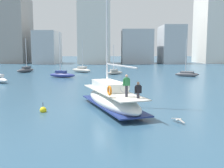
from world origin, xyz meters
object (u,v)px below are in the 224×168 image
main_sailboat (112,98)px  moored_cutter_left (81,70)px  moored_ketch_distant (115,72)px  moored_cutter_right (187,73)px  moored_sloop_far (26,70)px  mooring_buoy (43,110)px  seagull (178,120)px  moored_catamaran (62,74)px

main_sailboat → moored_cutter_left: main_sailboat is taller
moored_cutter_left → moored_ketch_distant: moored_cutter_left is taller
moored_cutter_left → moored_ketch_distant: 8.76m
moored_ketch_distant → moored_cutter_right: bearing=-15.5°
moored_cutter_left → moored_sloop_far: bearing=179.1°
main_sailboat → mooring_buoy: 5.45m
seagull → mooring_buoy: (-9.62, 3.10, -0.05)m
moored_ketch_distant → mooring_buoy: moored_ketch_distant is taller
main_sailboat → moored_ketch_distant: size_ratio=2.41×
main_sailboat → moored_catamaran: size_ratio=1.76×
moored_sloop_far → seagull: moored_sloop_far is taller
moored_cutter_left → seagull: (10.75, -40.56, -0.37)m
moored_sloop_far → mooring_buoy: moored_sloop_far is taller
moored_catamaran → moored_cutter_left: size_ratio=1.15×
moored_catamaran → seagull: bearing=-66.4°
moored_sloop_far → moored_cutter_right: (32.43, -8.99, -0.04)m
moored_sloop_far → moored_cutter_right: moored_sloop_far is taller
moored_catamaran → moored_ketch_distant: (9.28, 5.87, -0.11)m
seagull → mooring_buoy: mooring_buoy is taller
moored_cutter_left → moored_cutter_right: moored_cutter_left is taller
moored_cutter_left → moored_ketch_distant: (7.10, -5.13, -0.13)m
moored_catamaran → seagull: 32.27m
main_sailboat → moored_cutter_right: (13.94, 27.60, -0.39)m
main_sailboat → seagull: (4.33, -4.17, -0.71)m
moored_sloop_far → mooring_buoy: size_ratio=8.49×
main_sailboat → moored_catamaran: main_sailboat is taller
mooring_buoy → moored_cutter_left: bearing=91.7°
moored_cutter_left → mooring_buoy: 37.48m
moored_catamaran → moored_cutter_left: 11.21m
moored_sloop_far → moored_ketch_distant: bearing=-15.5°
moored_sloop_far → moored_ketch_distant: 19.90m
seagull → mooring_buoy: size_ratio=1.44×
moored_cutter_left → moored_cutter_right: size_ratio=1.01×
moored_catamaran → mooring_buoy: size_ratio=9.22×
moored_cutter_left → seagull: size_ratio=5.60×
main_sailboat → moored_cutter_left: (-6.42, 36.39, -0.34)m
moored_cutter_left → seagull: bearing=-75.2°
main_sailboat → moored_sloop_far: bearing=116.8°
moored_cutter_right → seagull: size_ratio=5.56×
moored_ketch_distant → seagull: moored_ketch_distant is taller
seagull → moored_catamaran: bearing=113.6°
main_sailboat → mooring_buoy: main_sailboat is taller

